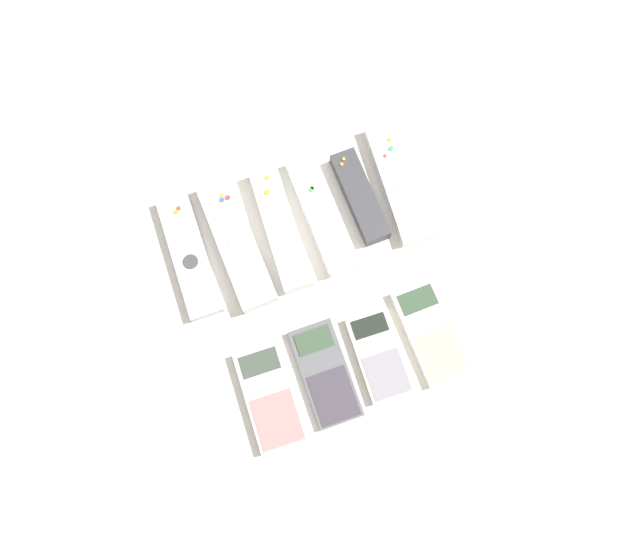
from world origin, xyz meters
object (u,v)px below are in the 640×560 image
Objects in this scene: remote_3 at (322,214)px; calculator_0 at (270,397)px; calculator_3 at (431,332)px; remote_2 at (280,228)px; calculator_2 at (379,355)px; remote_5 at (399,182)px; calculator_1 at (325,373)px; remote_1 at (236,243)px; remote_4 at (360,197)px; remote_0 at (189,255)px.

calculator_0 is (-0.17, -0.24, -0.00)m from remote_3.
calculator_3 is (0.09, -0.23, -0.01)m from remote_3.
remote_2 is 1.52× the size of calculator_2.
calculator_1 is at bearing -127.62° from remote_5.
remote_1 is at bearing 178.85° from remote_3.
calculator_1 is (-0.15, -0.24, -0.01)m from remote_4.
remote_2 is at bearing -2.95° from remote_1.
remote_1 is 1.41× the size of calculator_0.
calculator_0 is 0.17m from calculator_2.
remote_0 reaches higher than calculator_2.
calculator_0 is 0.09m from calculator_1.
calculator_3 reaches higher than calculator_1.
calculator_1 is (-0.01, -0.24, -0.01)m from remote_2.
remote_1 is 0.21m from remote_4.
remote_1 is 0.33m from calculator_3.
remote_0 is 0.93× the size of remote_1.
calculator_0 is (0.05, -0.25, -0.00)m from remote_0.
remote_3 is at bearing 3.62° from remote_2.
calculator_2 and calculator_3 have the same top height.
calculator_0 is at bearing -176.39° from calculator_1.
remote_0 is at bearing 179.65° from remote_2.
remote_2 is 1.32× the size of remote_4.
remote_5 is at bearing 41.22° from calculator_0.
calculator_1 is (0.06, -0.24, -0.01)m from remote_1.
remote_0 is 0.39m from calculator_3.
remote_0 is 1.49× the size of calculator_2.
calculator_2 is at bearing -60.90° from remote_1.
remote_4 is 1.01× the size of calculator_0.
remote_3 is (0.22, -0.01, 0.00)m from remote_0.
remote_4 is (0.07, 0.01, 0.00)m from remote_3.
remote_1 is (0.08, -0.01, 0.00)m from remote_0.
calculator_1 is at bearing 4.69° from calculator_0.
remote_1 is 1.61× the size of calculator_2.
remote_1 is 0.14m from remote_3.
remote_3 is at bearing 72.00° from calculator_1.
remote_5 reaches higher than remote_0.
remote_0 is at bearing 176.90° from remote_3.
remote_4 is 0.25m from calculator_2.
remote_1 is at bearing -179.75° from remote_4.
remote_1 is 1.04× the size of remote_5.
remote_3 is (0.07, 0.00, -0.00)m from remote_2.
calculator_0 is at bearing -126.28° from remote_3.
remote_3 is at bearing -172.64° from remote_5.
remote_2 reaches higher than remote_0.
remote_2 is 0.26m from calculator_0.
remote_5 is at bearing 5.40° from remote_2.
remote_5 reaches higher than calculator_0.
calculator_2 is (0.17, 0.00, -0.00)m from calculator_0.
calculator_3 is (-0.05, -0.24, -0.00)m from remote_5.
calculator_1 is at bearing 179.87° from calculator_3.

